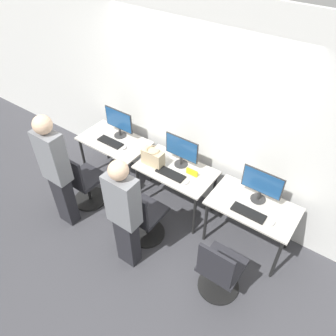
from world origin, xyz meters
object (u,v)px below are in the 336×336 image
at_px(office_chair_center, 143,218).
at_px(mouse_right, 272,223).
at_px(keyboard_left, 110,142).
at_px(handbag, 153,157).
at_px(person_center, 124,213).
at_px(mouse_left, 124,148).
at_px(monitor_center, 182,150).
at_px(monitor_right, 262,185).
at_px(keyboard_center, 170,174).
at_px(person_left, 56,169).
at_px(office_chair_left, 84,183).
at_px(mouse_center, 186,182).
at_px(office_chair_right, 219,272).
at_px(monitor_left, 119,122).
at_px(keyboard_right, 248,213).

bearing_deg(office_chair_center, mouse_right, 21.13).
height_order(keyboard_left, handbag, handbag).
bearing_deg(person_center, mouse_left, 131.77).
height_order(monitor_center, monitor_right, same).
xyz_separation_m(mouse_left, keyboard_center, (0.85, -0.06, -0.01)).
height_order(person_left, monitor_right, person_left).
distance_m(office_chair_left, person_left, 0.66).
relative_size(mouse_left, office_chair_left, 0.10).
xyz_separation_m(keyboard_center, mouse_center, (0.25, -0.02, 0.01)).
height_order(keyboard_center, mouse_center, mouse_center).
distance_m(keyboard_center, office_chair_right, 1.35).
xyz_separation_m(mouse_left, office_chair_center, (0.81, -0.61, -0.37)).
xyz_separation_m(person_center, monitor_right, (1.07, 1.17, 0.11)).
relative_size(person_center, mouse_right, 17.69).
relative_size(office_chair_left, mouse_right, 10.15).
distance_m(keyboard_left, mouse_center, 1.36).
bearing_deg(mouse_right, mouse_left, 178.26).
bearing_deg(monitor_right, mouse_right, -42.64).
relative_size(keyboard_center, mouse_right, 4.42).
bearing_deg(person_left, person_center, -0.24).
bearing_deg(person_center, keyboard_center, 91.80).
bearing_deg(office_chair_center, monitor_right, 35.36).
bearing_deg(office_chair_right, person_left, -173.46).
bearing_deg(mouse_right, office_chair_left, -167.74).
bearing_deg(person_center, office_chair_right, 13.21).
bearing_deg(monitor_right, monitor_left, 179.51).
height_order(mouse_right, handbag, handbag).
xyz_separation_m(monitor_left, office_chair_right, (2.22, -0.93, -0.59)).
relative_size(keyboard_center, person_center, 0.25).
distance_m(keyboard_left, person_center, 1.49).
distance_m(monitor_right, keyboard_right, 0.35).
bearing_deg(monitor_center, keyboard_left, -170.01).
relative_size(monitor_right, mouse_right, 5.38).
bearing_deg(mouse_left, office_chair_right, -20.21).
xyz_separation_m(monitor_left, handbag, (0.79, -0.23, -0.13)).
bearing_deg(handbag, office_chair_left, -143.73).
height_order(mouse_center, mouse_right, same).
height_order(person_center, keyboard_right, person_center).
height_order(office_chair_center, person_center, person_center).
height_order(mouse_center, office_chair_center, office_chair_center).
xyz_separation_m(keyboard_center, person_center, (0.03, -0.92, 0.12)).
bearing_deg(keyboard_right, office_chair_center, -154.71).
height_order(keyboard_center, keyboard_right, same).
distance_m(office_chair_left, monitor_center, 1.49).
bearing_deg(mouse_left, person_center, -48.23).
bearing_deg(mouse_center, keyboard_left, 177.13).
distance_m(keyboard_center, handbag, 0.33).
bearing_deg(monitor_center, keyboard_right, -13.53).
height_order(mouse_left, office_chair_left, office_chair_left).
xyz_separation_m(keyboard_center, mouse_right, (1.38, -0.01, 0.01)).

